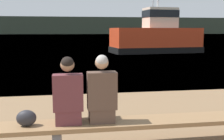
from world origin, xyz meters
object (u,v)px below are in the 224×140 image
at_px(bench_main, 57,129).
at_px(moored_sailboat, 156,41).
at_px(person_right, 102,94).
at_px(shopping_bag, 26,118).
at_px(person_left, 68,96).
at_px(tugboat_red, 156,38).

distance_m(bench_main, moored_sailboat, 31.68).
relative_size(person_right, shopping_bag, 3.61).
relative_size(bench_main, person_left, 7.61).
bearing_deg(shopping_bag, person_left, 1.90).
height_order(shopping_bag, tugboat_red, tugboat_red).
xyz_separation_m(person_left, tugboat_red, (7.17, 18.01, 0.33)).
distance_m(person_left, person_right, 0.49).
height_order(person_left, moored_sailboat, moored_sailboat).
relative_size(person_left, moored_sailboat, 0.11).
xyz_separation_m(person_right, shopping_bag, (-1.08, -0.02, -0.30)).
bearing_deg(person_left, shopping_bag, -178.10).
xyz_separation_m(shopping_bag, tugboat_red, (7.76, 18.03, 0.62)).
relative_size(person_left, tugboat_red, 0.13).
bearing_deg(shopping_bag, bench_main, 1.08).
xyz_separation_m(person_left, shopping_bag, (-0.59, -0.02, -0.29)).
bearing_deg(moored_sailboat, bench_main, 172.40).
height_order(bench_main, person_right, person_right).
relative_size(person_left, person_right, 0.98).
xyz_separation_m(person_right, moored_sailboat, (10.41, 29.67, -0.37)).
bearing_deg(person_left, person_right, -0.04).
xyz_separation_m(person_left, person_right, (0.49, -0.00, 0.01)).
xyz_separation_m(bench_main, tugboat_red, (7.34, 18.02, 0.81)).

